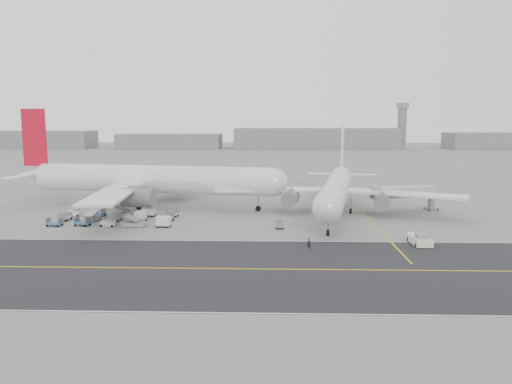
{
  "coord_description": "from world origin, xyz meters",
  "views": [
    {
      "loc": [
        9.86,
        -84.23,
        20.5
      ],
      "look_at": [
        6.95,
        12.0,
        6.3
      ],
      "focal_mm": 35.0,
      "sensor_mm": 36.0,
      "label": 1
    }
  ],
  "objects_px": {
    "control_tower": "(402,125)",
    "ground_crew_a": "(309,244)",
    "airliner_a": "(147,179)",
    "airliner_b": "(336,189)",
    "jet_bridge": "(405,193)",
    "pushback_tug": "(420,240)"
  },
  "relations": [
    {
      "from": "pushback_tug",
      "to": "ground_crew_a",
      "type": "distance_m",
      "value": 18.61
    },
    {
      "from": "control_tower",
      "to": "ground_crew_a",
      "type": "xyz_separation_m",
      "value": [
        -84.03,
        -271.83,
        -15.44
      ]
    },
    {
      "from": "control_tower",
      "to": "pushback_tug",
      "type": "distance_m",
      "value": 277.15
    },
    {
      "from": "airliner_b",
      "to": "pushback_tug",
      "type": "distance_m",
      "value": 29.54
    },
    {
      "from": "control_tower",
      "to": "jet_bridge",
      "type": "distance_m",
      "value": 246.45
    },
    {
      "from": "airliner_a",
      "to": "pushback_tug",
      "type": "distance_m",
      "value": 63.17
    },
    {
      "from": "control_tower",
      "to": "ground_crew_a",
      "type": "relative_size",
      "value": 19.21
    },
    {
      "from": "control_tower",
      "to": "pushback_tug",
      "type": "bearing_deg",
      "value": -103.73
    },
    {
      "from": "airliner_a",
      "to": "airliner_b",
      "type": "height_order",
      "value": "airliner_a"
    },
    {
      "from": "control_tower",
      "to": "pushback_tug",
      "type": "xyz_separation_m",
      "value": [
        -65.66,
        -268.82,
        -15.38
      ]
    },
    {
      "from": "airliner_b",
      "to": "pushback_tug",
      "type": "bearing_deg",
      "value": -58.54
    },
    {
      "from": "control_tower",
      "to": "pushback_tug",
      "type": "relative_size",
      "value": 4.21
    },
    {
      "from": "jet_bridge",
      "to": "ground_crew_a",
      "type": "xyz_separation_m",
      "value": [
        -23.69,
        -33.19,
        -3.24
      ]
    },
    {
      "from": "control_tower",
      "to": "ground_crew_a",
      "type": "distance_m",
      "value": 284.94
    },
    {
      "from": "jet_bridge",
      "to": "ground_crew_a",
      "type": "bearing_deg",
      "value": -137.68
    },
    {
      "from": "control_tower",
      "to": "airliner_a",
      "type": "distance_m",
      "value": 263.8
    },
    {
      "from": "pushback_tug",
      "to": "airliner_b",
      "type": "bearing_deg",
      "value": 108.73
    },
    {
      "from": "airliner_a",
      "to": "jet_bridge",
      "type": "bearing_deg",
      "value": -83.79
    },
    {
      "from": "airliner_a",
      "to": "ground_crew_a",
      "type": "height_order",
      "value": "airliner_a"
    },
    {
      "from": "pushback_tug",
      "to": "ground_crew_a",
      "type": "xyz_separation_m",
      "value": [
        -18.36,
        -3.01,
        -0.06
      ]
    },
    {
      "from": "jet_bridge",
      "to": "ground_crew_a",
      "type": "height_order",
      "value": "jet_bridge"
    },
    {
      "from": "airliner_b",
      "to": "ground_crew_a",
      "type": "relative_size",
      "value": 33.4
    }
  ]
}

